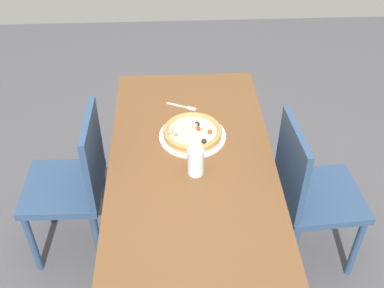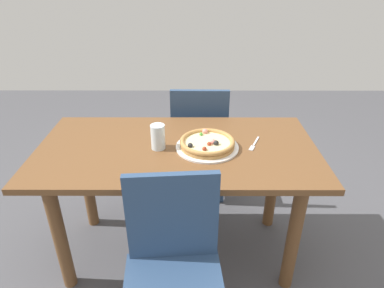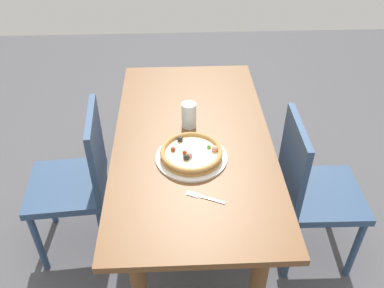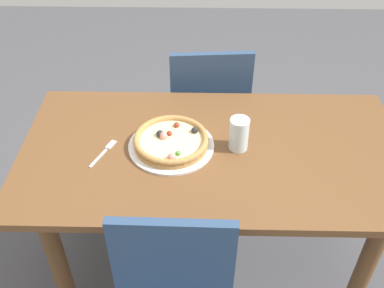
% 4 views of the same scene
% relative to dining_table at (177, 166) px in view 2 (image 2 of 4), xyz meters
% --- Properties ---
extents(ground_plane, '(6.00, 6.00, 0.00)m').
position_rel_dining_table_xyz_m(ground_plane, '(0.00, 0.00, -0.62)').
color(ground_plane, '#4C4C51').
extents(dining_table, '(1.47, 0.76, 0.74)m').
position_rel_dining_table_xyz_m(dining_table, '(0.00, 0.00, 0.00)').
color(dining_table, brown).
rests_on(dining_table, ground).
extents(chair_near, '(0.41, 0.41, 0.89)m').
position_rel_dining_table_xyz_m(chair_near, '(-0.13, -0.60, -0.13)').
color(chair_near, navy).
rests_on(chair_near, ground).
extents(chair_far, '(0.43, 0.43, 0.89)m').
position_rel_dining_table_xyz_m(chair_far, '(-0.00, 0.60, -0.13)').
color(chair_far, navy).
rests_on(chair_far, ground).
extents(plate, '(0.33, 0.33, 0.01)m').
position_rel_dining_table_xyz_m(plate, '(-0.16, 0.01, 0.12)').
color(plate, white).
rests_on(plate, dining_table).
extents(pizza, '(0.29, 0.29, 0.05)m').
position_rel_dining_table_xyz_m(pizza, '(-0.16, 0.01, 0.15)').
color(pizza, '#B78447').
rests_on(pizza, plate).
extents(fork, '(0.08, 0.16, 0.00)m').
position_rel_dining_table_xyz_m(fork, '(-0.41, -0.02, 0.12)').
color(fork, silver).
rests_on(fork, dining_table).
extents(drinking_glass, '(0.07, 0.07, 0.13)m').
position_rel_dining_table_xyz_m(drinking_glass, '(0.10, 0.01, 0.19)').
color(drinking_glass, silver).
rests_on(drinking_glass, dining_table).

